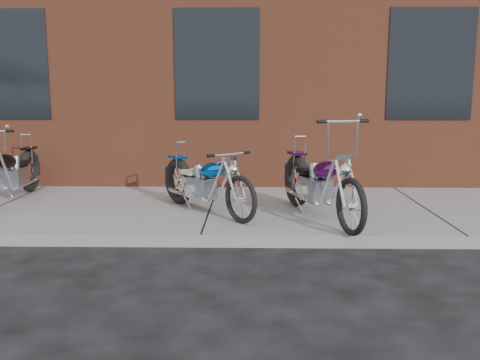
{
  "coord_description": "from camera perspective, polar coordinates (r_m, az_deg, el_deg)",
  "views": [
    {
      "loc": [
        0.56,
        -5.54,
        1.72
      ],
      "look_at": [
        0.43,
        0.8,
        0.65
      ],
      "focal_mm": 38.0,
      "sensor_mm": 36.0,
      "label": 1
    }
  ],
  "objects": [
    {
      "name": "ground",
      "position": [
        5.83,
        -4.41,
        -7.58
      ],
      "size": [
        120.0,
        120.0,
        0.0
      ],
      "primitive_type": "plane",
      "color": "#2C2C30",
      "rests_on": "ground"
    },
    {
      "name": "sidewalk",
      "position": [
        7.25,
        -3.27,
        -3.51
      ],
      "size": [
        22.0,
        3.0,
        0.15
      ],
      "primitive_type": "cube",
      "color": "gray",
      "rests_on": "ground"
    },
    {
      "name": "chopper_blue",
      "position": [
        6.81,
        -3.97,
        -0.51
      ],
      "size": [
        1.39,
        1.66,
        0.9
      ],
      "rotation": [
        0.0,
        0.0,
        -0.88
      ],
      "color": "black",
      "rests_on": "sidewalk"
    },
    {
      "name": "chopper_purple",
      "position": [
        6.54,
        8.86,
        -0.67
      ],
      "size": [
        0.84,
        2.22,
        1.29
      ],
      "rotation": [
        0.0,
        0.0,
        -1.27
      ],
      "color": "black",
      "rests_on": "sidewalk"
    },
    {
      "name": "chopper_third",
      "position": [
        8.28,
        -24.21,
        0.56
      ],
      "size": [
        0.53,
        2.16,
        1.09
      ],
      "rotation": [
        0.0,
        0.0,
        -1.52
      ],
      "color": "black",
      "rests_on": "sidewalk"
    },
    {
      "name": "building_brick",
      "position": [
        13.74,
        -1.23,
        19.16
      ],
      "size": [
        22.0,
        10.0,
        8.0
      ],
      "primitive_type": "cube",
      "color": "brown",
      "rests_on": "ground"
    }
  ]
}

